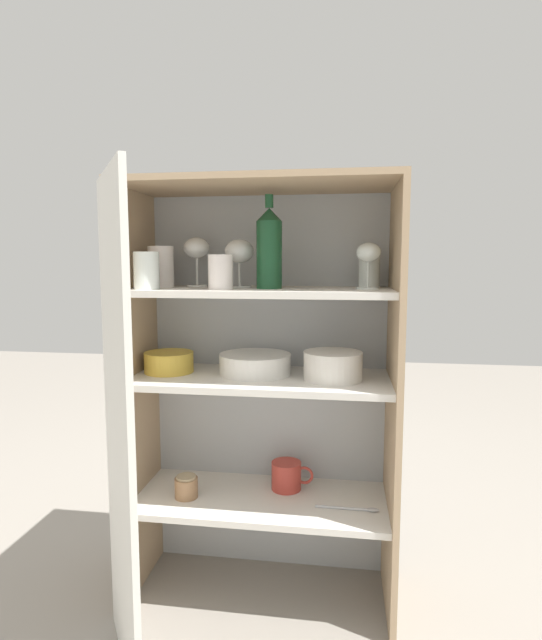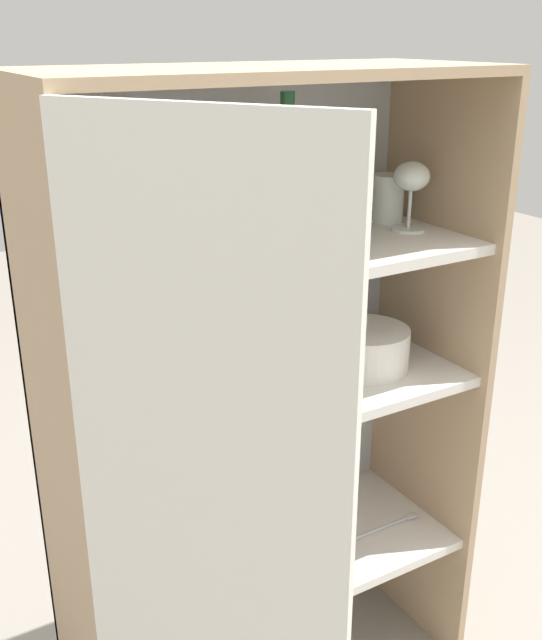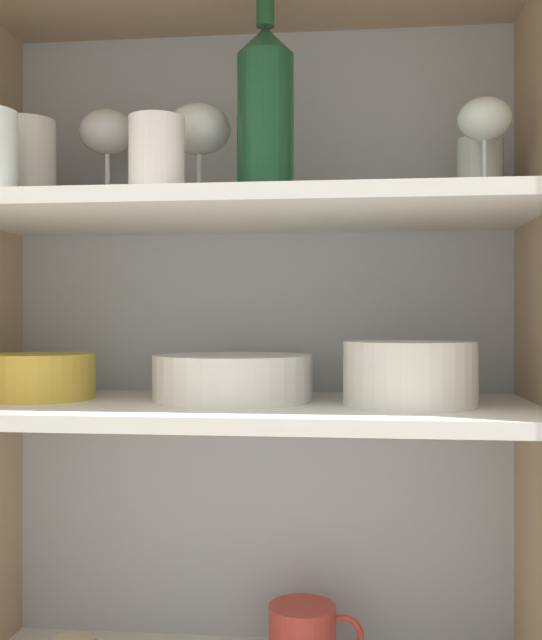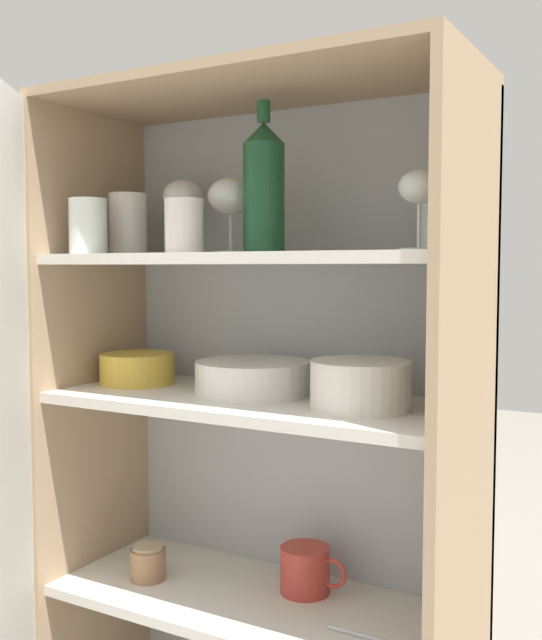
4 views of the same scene
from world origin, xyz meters
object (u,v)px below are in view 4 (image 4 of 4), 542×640
object	(u,v)px
mixing_bowl_large	(361,383)
coffee_mug_primary	(306,570)
wine_bottle	(264,187)
serving_bowl_small	(137,367)
storage_jar	(148,563)
plate_stack_white	(253,377)

from	to	relation	value
mixing_bowl_large	coffee_mug_primary	distance (m)	0.42
wine_bottle	serving_bowl_small	size ratio (longest dim) A/B	1.76
storage_jar	plate_stack_white	bearing A→B (deg)	17.73
serving_bowl_small	storage_jar	bearing A→B (deg)	-38.43
storage_jar	wine_bottle	bearing A→B (deg)	4.41
wine_bottle	mixing_bowl_large	xyz separation A→B (m)	(0.19, 0.00, -0.34)
wine_bottle	storage_jar	size ratio (longest dim) A/B	3.76
serving_bowl_small	coffee_mug_primary	distance (m)	0.53
mixing_bowl_large	storage_jar	xyz separation A→B (m)	(-0.45, -0.02, -0.40)
serving_bowl_small	mixing_bowl_large	bearing A→B (deg)	-3.12
plate_stack_white	coffee_mug_primary	distance (m)	0.39
serving_bowl_small	coffee_mug_primary	world-z (taller)	serving_bowl_small
mixing_bowl_large	serving_bowl_small	bearing A→B (deg)	176.88
plate_stack_white	coffee_mug_primary	xyz separation A→B (m)	(0.10, 0.04, -0.37)
wine_bottle	storage_jar	distance (m)	0.78
coffee_mug_primary	mixing_bowl_large	bearing A→B (deg)	-28.46
wine_bottle	plate_stack_white	size ratio (longest dim) A/B	1.22
wine_bottle	mixing_bowl_large	world-z (taller)	wine_bottle
wine_bottle	coffee_mug_primary	distance (m)	0.73
coffee_mug_primary	wine_bottle	bearing A→B (deg)	-119.14
storage_jar	serving_bowl_small	bearing A→B (deg)	141.57
serving_bowl_small	storage_jar	distance (m)	0.40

